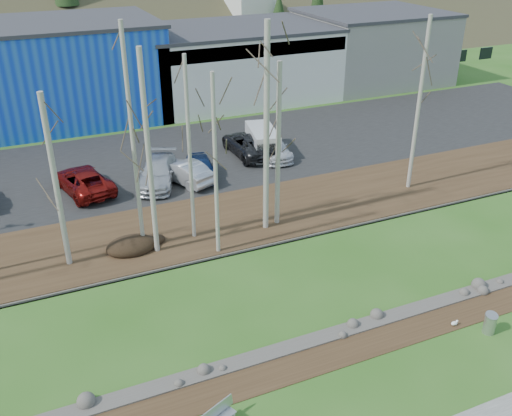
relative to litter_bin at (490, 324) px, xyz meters
name	(u,v)px	position (x,y,z in m)	size (l,w,h in m)	color
ground	(328,400)	(-8.22, -0.55, -0.44)	(200.00, 200.00, 0.00)	#295917
dirt_strip	(301,363)	(-8.22, 1.55, -0.43)	(80.00, 1.80, 0.03)	#382616
near_bank_rocks	(290,348)	(-8.22, 2.55, -0.44)	(80.00, 0.80, 0.50)	#47423D
river	(251,295)	(-8.22, 6.65, -0.44)	(80.00, 8.00, 0.90)	#131E32
far_bank_rocks	(220,253)	(-8.22, 10.75, -0.44)	(80.00, 0.80, 0.46)	#47423D
far_bank	(200,226)	(-8.22, 13.95, -0.37)	(80.00, 7.00, 0.15)	#382616
parking_lot	(153,162)	(-8.22, 24.45, -0.37)	(80.00, 14.00, 0.14)	black
building_blue	(39,72)	(-14.22, 38.45, 3.71)	(20.40, 12.24, 8.30)	blue
building_white	(234,62)	(3.78, 38.44, 2.97)	(18.36, 12.24, 6.80)	silver
building_grey	(372,46)	(19.78, 38.45, 3.21)	(14.28, 12.24, 7.30)	gray
litter_bin	(490,324)	(0.00, 0.00, 0.00)	(0.51, 0.51, 0.88)	#AAACAE
seagull	(455,323)	(-1.03, 0.94, -0.29)	(0.39, 0.18, 0.28)	gold
dirt_mound	(131,245)	(-12.47, 12.81, -0.03)	(2.68, 1.90, 0.53)	black
birch_2	(56,184)	(-15.68, 12.77, 4.17)	(0.28, 0.28, 8.92)	#B2AFA1
birch_3	(133,143)	(-11.78, 12.96, 5.57)	(0.22, 0.22, 11.72)	#B2AFA1
birch_4	(149,157)	(-11.24, 12.19, 5.03)	(0.27, 0.27, 10.63)	#B2AFA1
birch_5	(190,152)	(-8.95, 12.86, 4.70)	(0.20, 0.20, 9.99)	#B2AFA1
birch_6	(215,168)	(-8.29, 10.84, 4.46)	(0.21, 0.21, 9.51)	#B2AFA1
birch_7	(266,132)	(-4.89, 12.20, 5.42)	(0.31, 0.31, 11.42)	#B2AFA1
birch_8	(278,147)	(-4.07, 12.43, 4.36)	(0.27, 0.27, 9.29)	#B2AFA1
birch_9	(419,106)	(5.97, 13.38, 5.14)	(0.25, 0.25, 10.86)	#B2AFA1
car_1	(83,181)	(-13.58, 21.25, 0.47)	(2.55, 5.52, 1.53)	maroon
car_2	(158,172)	(-8.89, 20.55, 0.49)	(2.23, 5.48, 1.59)	#AFB2B7
car_3	(201,167)	(-5.92, 20.41, 0.41)	(1.69, 4.20, 1.43)	#11244E
car_4	(184,171)	(-7.23, 20.10, 0.45)	(1.60, 4.59, 1.51)	silver
car_5	(249,144)	(-1.26, 23.00, 0.50)	(2.67, 5.80, 1.61)	#242426
car_6	(272,147)	(0.10, 21.92, 0.42)	(2.03, 4.99, 1.45)	silver
van_white	(263,142)	(-0.33, 22.56, 0.66)	(2.72, 4.66, 1.91)	white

